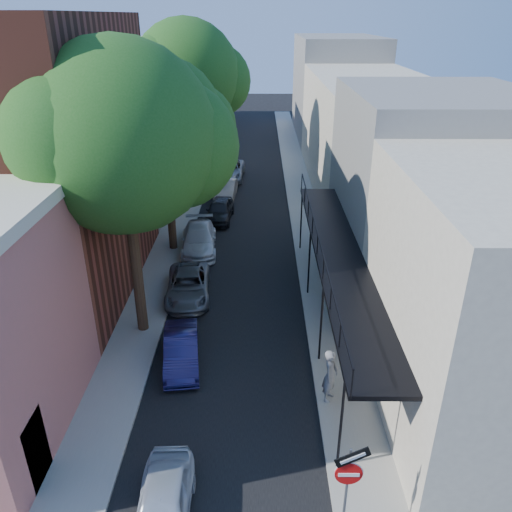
{
  "coord_description": "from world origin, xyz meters",
  "views": [
    {
      "loc": [
        1.04,
        -7.37,
        11.87
      ],
      "look_at": [
        0.89,
        11.38,
        2.8
      ],
      "focal_mm": 35.0,
      "sensor_mm": 36.0,
      "label": 1
    }
  ],
  "objects_px": {
    "oak_mid": "(172,121)",
    "parked_car_a": "(163,507)",
    "sign_post": "(349,477)",
    "oak_far": "(194,76)",
    "pedestrian": "(330,375)",
    "parked_car_b": "(181,350)",
    "parked_car_c": "(188,286)",
    "oak_near": "(136,140)",
    "parked_car_d": "(199,239)",
    "parked_car_g": "(229,170)",
    "parked_car_f": "(226,190)",
    "parked_car_e": "(220,210)"
  },
  "relations": [
    {
      "from": "oak_near",
      "to": "parked_car_c",
      "type": "bearing_deg",
      "value": 66.31
    },
    {
      "from": "oak_near",
      "to": "oak_far",
      "type": "relative_size",
      "value": 0.96
    },
    {
      "from": "oak_far",
      "to": "parked_car_b",
      "type": "bearing_deg",
      "value": -85.66
    },
    {
      "from": "oak_far",
      "to": "parked_car_e",
      "type": "xyz_separation_m",
      "value": [
        1.82,
        -4.79,
        -7.59
      ]
    },
    {
      "from": "parked_car_b",
      "to": "sign_post",
      "type": "bearing_deg",
      "value": -61.49
    },
    {
      "from": "oak_mid",
      "to": "parked_car_f",
      "type": "height_order",
      "value": "oak_mid"
    },
    {
      "from": "oak_near",
      "to": "parked_car_e",
      "type": "relative_size",
      "value": 2.91
    },
    {
      "from": "parked_car_d",
      "to": "sign_post",
      "type": "bearing_deg",
      "value": -76.86
    },
    {
      "from": "sign_post",
      "to": "oak_mid",
      "type": "relative_size",
      "value": 0.29
    },
    {
      "from": "sign_post",
      "to": "parked_car_e",
      "type": "bearing_deg",
      "value": 102.31
    },
    {
      "from": "parked_car_d",
      "to": "parked_car_f",
      "type": "distance_m",
      "value": 8.84
    },
    {
      "from": "oak_far",
      "to": "parked_car_c",
      "type": "height_order",
      "value": "oak_far"
    },
    {
      "from": "sign_post",
      "to": "parked_car_b",
      "type": "relative_size",
      "value": 0.84
    },
    {
      "from": "parked_car_c",
      "to": "pedestrian",
      "type": "relative_size",
      "value": 2.19
    },
    {
      "from": "oak_near",
      "to": "parked_car_g",
      "type": "xyz_separation_m",
      "value": [
        1.93,
        21.22,
        -7.18
      ]
    },
    {
      "from": "parked_car_d",
      "to": "parked_car_f",
      "type": "relative_size",
      "value": 1.17
    },
    {
      "from": "parked_car_a",
      "to": "parked_car_d",
      "type": "height_order",
      "value": "parked_car_d"
    },
    {
      "from": "parked_car_b",
      "to": "parked_car_c",
      "type": "bearing_deg",
      "value": 86.73
    },
    {
      "from": "parked_car_b",
      "to": "parked_car_c",
      "type": "height_order",
      "value": "parked_car_c"
    },
    {
      "from": "parked_car_d",
      "to": "oak_mid",
      "type": "bearing_deg",
      "value": 159.18
    },
    {
      "from": "parked_car_c",
      "to": "parked_car_f",
      "type": "bearing_deg",
      "value": 82.09
    },
    {
      "from": "sign_post",
      "to": "parked_car_a",
      "type": "relative_size",
      "value": 0.84
    },
    {
      "from": "parked_car_c",
      "to": "parked_car_e",
      "type": "xyz_separation_m",
      "value": [
        0.73,
        9.7,
        0.08
      ]
    },
    {
      "from": "oak_far",
      "to": "pedestrian",
      "type": "bearing_deg",
      "value": -72.52
    },
    {
      "from": "parked_car_a",
      "to": "parked_car_d",
      "type": "xyz_separation_m",
      "value": [
        -0.94,
        16.68,
        0.06
      ]
    },
    {
      "from": "oak_near",
      "to": "oak_mid",
      "type": "relative_size",
      "value": 1.12
    },
    {
      "from": "oak_mid",
      "to": "parked_car_a",
      "type": "relative_size",
      "value": 2.85
    },
    {
      "from": "oak_near",
      "to": "oak_far",
      "type": "height_order",
      "value": "oak_far"
    },
    {
      "from": "parked_car_d",
      "to": "pedestrian",
      "type": "distance_m",
      "value": 13.4
    },
    {
      "from": "oak_far",
      "to": "parked_car_e",
      "type": "distance_m",
      "value": 9.16
    },
    {
      "from": "parked_car_c",
      "to": "parked_car_g",
      "type": "bearing_deg",
      "value": 83.12
    },
    {
      "from": "sign_post",
      "to": "parked_car_a",
      "type": "height_order",
      "value": "sign_post"
    },
    {
      "from": "sign_post",
      "to": "parked_car_g",
      "type": "bearing_deg",
      "value": 98.57
    },
    {
      "from": "oak_near",
      "to": "parked_car_e",
      "type": "xyz_separation_m",
      "value": [
        1.83,
        12.22,
        -7.21
      ]
    },
    {
      "from": "oak_near",
      "to": "parked_car_a",
      "type": "xyz_separation_m",
      "value": [
        1.97,
        -9.02,
        -7.27
      ]
    },
    {
      "from": "parked_car_b",
      "to": "pedestrian",
      "type": "relative_size",
      "value": 1.84
    },
    {
      "from": "sign_post",
      "to": "pedestrian",
      "type": "height_order",
      "value": "sign_post"
    },
    {
      "from": "oak_near",
      "to": "parked_car_a",
      "type": "height_order",
      "value": "oak_near"
    },
    {
      "from": "parked_car_d",
      "to": "pedestrian",
      "type": "relative_size",
      "value": 2.37
    },
    {
      "from": "parked_car_e",
      "to": "oak_near",
      "type": "bearing_deg",
      "value": -94.67
    },
    {
      "from": "oak_far",
      "to": "parked_car_f",
      "type": "distance_m",
      "value": 7.88
    },
    {
      "from": "parked_car_b",
      "to": "parked_car_d",
      "type": "distance_m",
      "value": 10.09
    },
    {
      "from": "oak_far",
      "to": "pedestrian",
      "type": "height_order",
      "value": "oak_far"
    },
    {
      "from": "sign_post",
      "to": "parked_car_a",
      "type": "distance_m",
      "value": 4.78
    },
    {
      "from": "parked_car_a",
      "to": "parked_car_g",
      "type": "xyz_separation_m",
      "value": [
        -0.04,
        30.24,
        0.08
      ]
    },
    {
      "from": "parked_car_g",
      "to": "pedestrian",
      "type": "xyz_separation_m",
      "value": [
        4.84,
        -25.66,
        0.4
      ]
    },
    {
      "from": "parked_car_g",
      "to": "pedestrian",
      "type": "distance_m",
      "value": 26.11
    },
    {
      "from": "sign_post",
      "to": "parked_car_e",
      "type": "xyz_separation_m",
      "value": [
        -4.69,
        21.5,
        -1.37
      ]
    },
    {
      "from": "pedestrian",
      "to": "parked_car_g",
      "type": "bearing_deg",
      "value": 35.15
    },
    {
      "from": "sign_post",
      "to": "oak_far",
      "type": "xyz_separation_m",
      "value": [
        -6.51,
        26.3,
        6.22
      ]
    }
  ]
}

